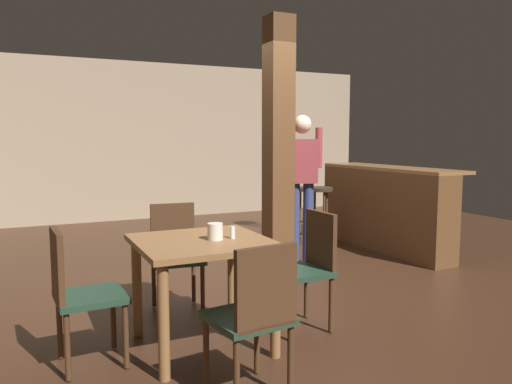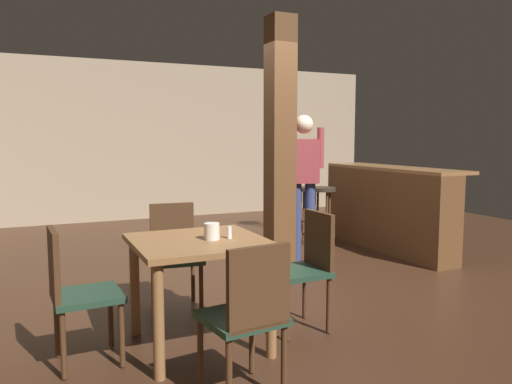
{
  "view_description": "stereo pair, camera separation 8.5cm",
  "coord_description": "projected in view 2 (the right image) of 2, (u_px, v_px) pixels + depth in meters",
  "views": [
    {
      "loc": [
        -2.45,
        -4.51,
        1.47
      ],
      "look_at": [
        -0.46,
        -0.29,
        0.96
      ],
      "focal_mm": 35.0,
      "sensor_mm": 36.0,
      "label": 1
    },
    {
      "loc": [
        -2.38,
        -4.55,
        1.47
      ],
      "look_at": [
        -0.46,
        -0.29,
        0.96
      ],
      "focal_mm": 35.0,
      "sensor_mm": 36.0,
      "label": 2
    }
  ],
  "objects": [
    {
      "name": "ground_plane",
      "position": [
        285.0,
        277.0,
        5.25
      ],
      "size": [
        10.8,
        10.8,
        0.0
      ],
      "primitive_type": "plane",
      "color": "#382114"
    },
    {
      "name": "wall_back",
      "position": [
        172.0,
        141.0,
        9.18
      ],
      "size": [
        8.0,
        0.1,
        2.8
      ],
      "primitive_type": "cube",
      "color": "gray",
      "rests_on": "ground_plane"
    },
    {
      "name": "pillar",
      "position": [
        280.0,
        143.0,
        5.61
      ],
      "size": [
        0.28,
        0.28,
        2.8
      ],
      "primitive_type": "cube",
      "color": "brown",
      "rests_on": "ground_plane"
    },
    {
      "name": "dining_table",
      "position": [
        199.0,
        259.0,
        3.47
      ],
      "size": [
        0.9,
        0.9,
        0.76
      ],
      "color": "brown",
      "rests_on": "ground_plane"
    },
    {
      "name": "chair_west",
      "position": [
        75.0,
        289.0,
        3.17
      ],
      "size": [
        0.44,
        0.44,
        0.89
      ],
      "color": "#1E3828",
      "rests_on": "ground_plane"
    },
    {
      "name": "chair_north",
      "position": [
        175.0,
        251.0,
        4.25
      ],
      "size": [
        0.46,
        0.46,
        0.89
      ],
      "color": "#1E3828",
      "rests_on": "ground_plane"
    },
    {
      "name": "chair_east",
      "position": [
        306.0,
        264.0,
        3.81
      ],
      "size": [
        0.43,
        0.43,
        0.89
      ],
      "color": "#1E3828",
      "rests_on": "ground_plane"
    },
    {
      "name": "chair_south",
      "position": [
        248.0,
        312.0,
        2.75
      ],
      "size": [
        0.47,
        0.47,
        0.89
      ],
      "color": "#1E3828",
      "rests_on": "ground_plane"
    },
    {
      "name": "napkin_cup",
      "position": [
        212.0,
        231.0,
        3.44
      ],
      "size": [
        0.11,
        0.11,
        0.12
      ],
      "primitive_type": "cylinder",
      "color": "silver",
      "rests_on": "dining_table"
    },
    {
      "name": "salt_shaker",
      "position": [
        229.0,
        232.0,
        3.48
      ],
      "size": [
        0.03,
        0.03,
        0.09
      ],
      "primitive_type": "cylinder",
      "color": "silver",
      "rests_on": "dining_table"
    },
    {
      "name": "standing_person",
      "position": [
        303.0,
        178.0,
        5.69
      ],
      "size": [
        0.47,
        0.3,
        1.72
      ],
      "color": "maroon",
      "rests_on": "ground_plane"
    },
    {
      "name": "bar_counter",
      "position": [
        386.0,
        208.0,
        6.51
      ],
      "size": [
        0.56,
        2.24,
        1.09
      ],
      "color": "brown",
      "rests_on": "ground_plane"
    },
    {
      "name": "bar_stool_near",
      "position": [
        322.0,
        202.0,
        6.72
      ],
      "size": [
        0.36,
        0.36,
        0.8
      ],
      "color": "#2D2319",
      "rests_on": "ground_plane"
    },
    {
      "name": "bar_stool_mid",
      "position": [
        308.0,
        200.0,
        7.29
      ],
      "size": [
        0.34,
        0.34,
        0.75
      ],
      "color": "#2D2319",
      "rests_on": "ground_plane"
    },
    {
      "name": "bar_stool_far",
      "position": [
        277.0,
        192.0,
        8.04
      ],
      "size": [
        0.38,
        0.38,
        0.78
      ],
      "color": "#2D2319",
      "rests_on": "ground_plane"
    }
  ]
}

